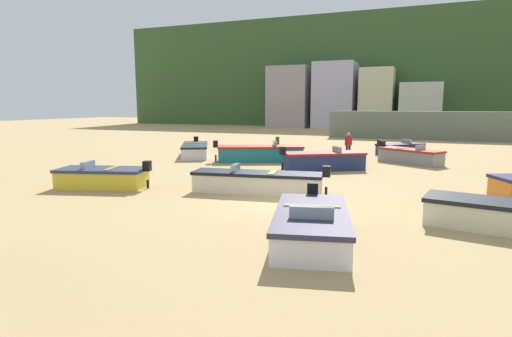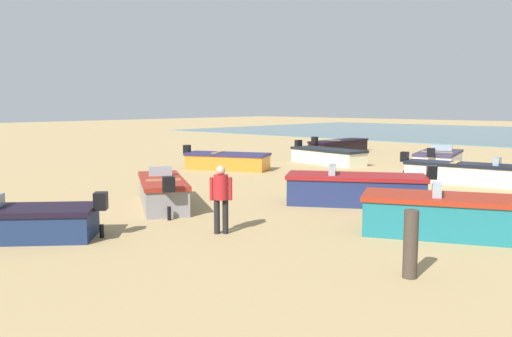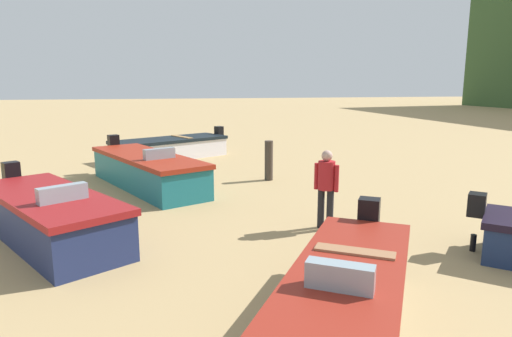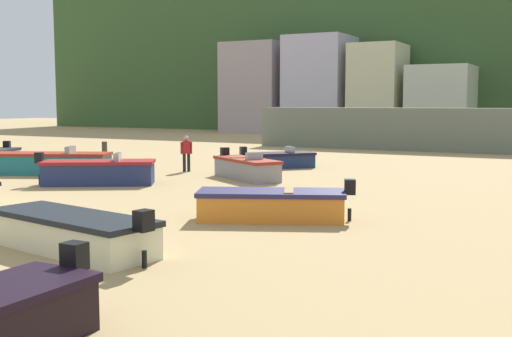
% 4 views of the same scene
% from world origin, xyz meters
% --- Properties ---
extents(ground_plane, '(160.00, 160.00, 0.00)m').
position_xyz_m(ground_plane, '(0.00, 0.00, 0.00)').
color(ground_plane, tan).
extents(headland_hill, '(90.00, 32.00, 17.14)m').
position_xyz_m(headland_hill, '(0.00, 66.00, 8.57)').
color(headland_hill, '#36542C').
rests_on(headland_hill, ground).
extents(harbor_pier, '(19.54, 2.40, 2.74)m').
position_xyz_m(harbor_pier, '(5.53, 30.00, 1.37)').
color(harbor_pier, slate).
rests_on(harbor_pier, ground).
extents(townhouse_centre_left, '(6.06, 5.75, 9.10)m').
position_xyz_m(townhouse_centre_left, '(-13.97, 46.87, 4.55)').
color(townhouse_centre_left, '#A39398').
rests_on(townhouse_centre_left, ground).
extents(townhouse_centre, '(5.82, 6.80, 9.47)m').
position_xyz_m(townhouse_centre, '(-7.14, 47.40, 4.74)').
color(townhouse_centre, '#BAB6CE').
rests_on(townhouse_centre, ground).
extents(townhouse_centre_right, '(4.51, 5.40, 8.45)m').
position_xyz_m(townhouse_centre_right, '(-1.22, 46.70, 4.22)').
color(townhouse_centre_right, beige).
rests_on(townhouse_centre_right, ground).
extents(townhouse_far_right, '(5.36, 6.80, 6.34)m').
position_xyz_m(townhouse_far_right, '(4.52, 47.40, 3.17)').
color(townhouse_far_right, beige).
rests_on(townhouse_far_right, ground).
extents(boat_cream_0, '(5.31, 1.94, 1.12)m').
position_xyz_m(boat_cream_0, '(-1.27, 0.59, 0.41)').
color(boat_cream_0, beige).
rests_on(boat_cream_0, ground).
extents(boat_cream_1, '(4.56, 2.14, 1.11)m').
position_xyz_m(boat_cream_1, '(6.75, -1.51, 0.40)').
color(boat_cream_1, beige).
rests_on(boat_cream_1, ground).
extents(boat_teal_2, '(5.22, 3.43, 1.26)m').
position_xyz_m(boat_teal_2, '(-4.30, 8.80, 0.48)').
color(boat_teal_2, '#1B6C78').
rests_on(boat_teal_2, ground).
extents(boat_navy_3, '(4.31, 3.41, 1.24)m').
position_xyz_m(boat_navy_3, '(-0.12, 7.10, 0.47)').
color(boat_navy_3, navy).
rests_on(boat_navy_3, ground).
extents(boat_white_4, '(2.61, 4.26, 1.06)m').
position_xyz_m(boat_white_4, '(2.01, -4.12, 0.39)').
color(boat_white_4, white).
rests_on(boat_white_4, ground).
extents(boat_grey_6, '(3.78, 3.07, 1.16)m').
position_xyz_m(boat_grey_6, '(4.01, 11.23, 0.44)').
color(boat_grey_6, gray).
rests_on(boat_grey_6, ground).
extents(boat_white_7, '(3.54, 4.74, 1.12)m').
position_xyz_m(boat_white_7, '(-9.23, 9.64, 0.41)').
color(boat_white_7, white).
rests_on(boat_white_7, ground).
extents(boat_yellow_8, '(3.90, 2.43, 1.11)m').
position_xyz_m(boat_yellow_8, '(-7.50, -0.79, 0.41)').
color(boat_yellow_8, yellow).
rests_on(boat_yellow_8, ground).
extents(boat_navy_9, '(3.26, 3.33, 1.05)m').
position_xyz_m(boat_navy_9, '(3.30, 15.78, 0.38)').
color(boat_navy_9, navy).
rests_on(boat_navy_9, ground).
extents(mooring_post_near_water, '(0.25, 0.25, 1.22)m').
position_xyz_m(mooring_post_near_water, '(-4.44, 12.43, 0.61)').
color(mooring_post_near_water, '#40352D').
rests_on(mooring_post_near_water, ground).
extents(beach_walker_distant, '(0.48, 0.48, 1.62)m').
position_xyz_m(beach_walker_distant, '(0.31, 12.40, 0.95)').
color(beach_walker_distant, black).
rests_on(beach_walker_distant, ground).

